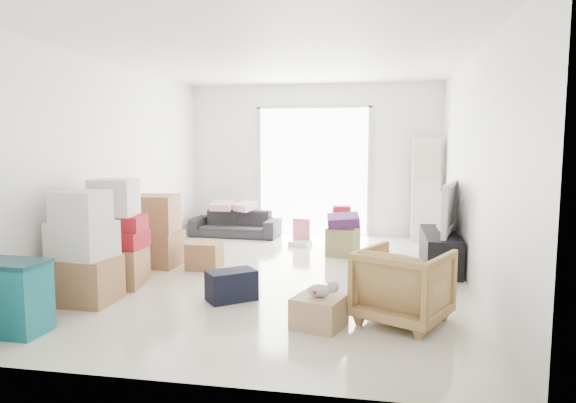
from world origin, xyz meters
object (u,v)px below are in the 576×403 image
at_px(sofa, 235,219).
at_px(armchair, 403,282).
at_px(kids_table, 342,217).
at_px(ottoman, 343,242).
at_px(wood_crate, 319,312).
at_px(television, 440,227).
at_px(storage_bins, 14,297).
at_px(ac_tower, 426,190).
at_px(tv_console, 440,250).

height_order(sofa, armchair, armchair).
bearing_deg(kids_table, ottoman, -84.38).
distance_m(armchair, wood_crate, 0.83).
relative_size(television, wood_crate, 2.75).
bearing_deg(armchair, storage_bins, 41.38).
xyz_separation_m(storage_bins, wood_crate, (2.59, 0.64, -0.18)).
bearing_deg(ottoman, armchair, -74.41).
height_order(sofa, ottoman, sofa).
height_order(storage_bins, wood_crate, storage_bins).
distance_m(television, wood_crate, 2.84).
xyz_separation_m(ac_tower, sofa, (-3.28, -0.15, -0.57)).
bearing_deg(tv_console, ac_tower, 91.51).
distance_m(sofa, kids_table, 1.95).
height_order(tv_console, sofa, sofa).
relative_size(ottoman, wood_crate, 0.99).
bearing_deg(storage_bins, sofa, 83.33).
bearing_deg(wood_crate, tv_console, 62.28).
xyz_separation_m(tv_console, ottoman, (-1.32, 0.52, -0.03)).
relative_size(ac_tower, television, 1.51).
distance_m(ac_tower, tv_console, 2.00).
height_order(ac_tower, sofa, ac_tower).
relative_size(ac_tower, wood_crate, 4.16).
height_order(sofa, storage_bins, storage_bins).
relative_size(sofa, armchair, 2.03).
relative_size(television, sofa, 0.74).
bearing_deg(wood_crate, sofa, 115.54).
xyz_separation_m(sofa, ottoman, (2.00, -1.23, -0.10)).
xyz_separation_m(television, sofa, (-3.33, 1.75, -0.25)).
relative_size(tv_console, sofa, 0.92).
xyz_separation_m(tv_console, armchair, (-0.56, -2.23, 0.15)).
height_order(television, storage_bins, storage_bins).
xyz_separation_m(sofa, storage_bins, (-0.57, -4.88, 0.02)).
bearing_deg(sofa, kids_table, -6.71).
bearing_deg(kids_table, armchair, -76.80).
height_order(tv_console, wood_crate, tv_console).
relative_size(ottoman, kids_table, 0.66).
bearing_deg(armchair, television, -77.73).
bearing_deg(ac_tower, ottoman, -132.81).
bearing_deg(wood_crate, ottoman, 90.34).
relative_size(television, storage_bins, 1.80).
bearing_deg(tv_console, television, 0.00).
bearing_deg(ac_tower, television, -88.49).
height_order(storage_bins, kids_table, storage_bins).
distance_m(television, storage_bins, 5.01).
xyz_separation_m(armchair, storage_bins, (-3.34, -0.90, -0.06)).
bearing_deg(wood_crate, storage_bins, -166.04).
height_order(television, armchair, armchair).
height_order(ac_tower, kids_table, ac_tower).
xyz_separation_m(storage_bins, kids_table, (2.49, 4.55, 0.12)).
xyz_separation_m(armchair, wood_crate, (-0.75, -0.26, -0.24)).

